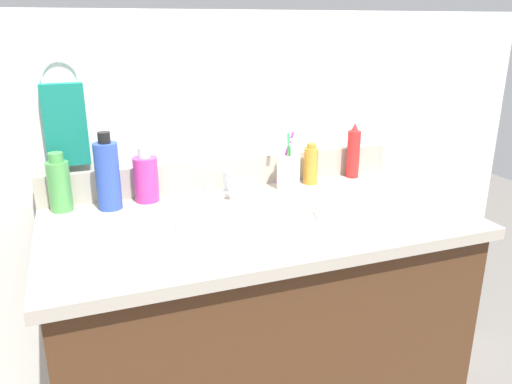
% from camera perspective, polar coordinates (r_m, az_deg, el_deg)
% --- Properties ---
extents(vanity_cabinet, '(1.05, 0.52, 0.75)m').
position_cam_1_polar(vanity_cabinet, '(1.51, 0.27, -17.39)').
color(vanity_cabinet, '#4C2D19').
rests_on(vanity_cabinet, ground_plane).
extents(countertop, '(1.09, 0.56, 0.03)m').
position_cam_1_polar(countertop, '(1.31, 0.29, -3.46)').
color(countertop, '#B2A899').
rests_on(countertop, vanity_cabinet).
extents(backsplash, '(1.09, 0.02, 0.09)m').
position_cam_1_polar(backsplash, '(1.54, -3.26, 2.18)').
color(backsplash, '#B2A899').
rests_on(backsplash, countertop).
extents(back_wall, '(2.19, 0.04, 1.30)m').
position_cam_1_polar(back_wall, '(1.65, -3.78, -3.18)').
color(back_wall, silver).
rests_on(back_wall, ground_plane).
extents(towel_ring, '(0.10, 0.01, 0.10)m').
position_cam_1_polar(towel_ring, '(1.46, -21.39, 11.89)').
color(towel_ring, silver).
extents(hand_towel, '(0.11, 0.04, 0.22)m').
position_cam_1_polar(hand_towel, '(1.46, -20.83, 7.14)').
color(hand_towel, '#147260').
extents(sink_basin, '(0.39, 0.39, 0.11)m').
position_cam_1_polar(sink_basin, '(1.31, -0.70, -4.19)').
color(sink_basin, white).
rests_on(sink_basin, countertop).
extents(faucet, '(0.16, 0.10, 0.08)m').
position_cam_1_polar(faucet, '(1.47, -3.27, 0.67)').
color(faucet, silver).
rests_on(faucet, countertop).
extents(bottle_soap_pink, '(0.07, 0.07, 0.16)m').
position_cam_1_polar(bottle_soap_pink, '(1.44, -12.39, 1.57)').
color(bottle_soap_pink, '#D8338C').
rests_on(bottle_soap_pink, countertop).
extents(bottle_toner_green, '(0.06, 0.06, 0.16)m').
position_cam_1_polar(bottle_toner_green, '(1.43, -21.45, 0.80)').
color(bottle_toner_green, '#4C9E4C').
rests_on(bottle_toner_green, countertop).
extents(bottle_spray_red, '(0.04, 0.04, 0.18)m').
position_cam_1_polar(bottle_spray_red, '(1.66, 11.00, 4.41)').
color(bottle_spray_red, red).
rests_on(bottle_spray_red, countertop).
extents(bottle_oil_amber, '(0.04, 0.04, 0.13)m').
position_cam_1_polar(bottle_oil_amber, '(1.57, 6.24, 3.08)').
color(bottle_oil_amber, gold).
rests_on(bottle_oil_amber, countertop).
extents(bottle_shampoo_blue, '(0.06, 0.06, 0.21)m').
position_cam_1_polar(bottle_shampoo_blue, '(1.40, -16.51, 1.87)').
color(bottle_shampoo_blue, '#2D4CB2').
rests_on(bottle_shampoo_blue, countertop).
extents(cup_white_ceramic, '(0.07, 0.08, 0.18)m').
position_cam_1_polar(cup_white_ceramic, '(1.52, 3.70, 2.40)').
color(cup_white_ceramic, white).
rests_on(cup_white_ceramic, countertop).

